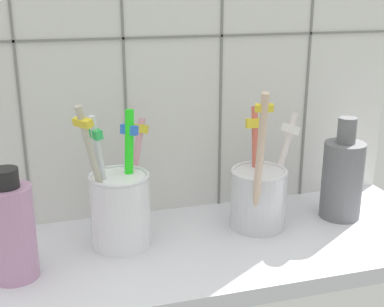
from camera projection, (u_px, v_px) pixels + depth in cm
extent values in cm
cube|color=silver|center=(198.00, 251.00, 62.81)|extent=(64.00, 22.00, 2.00)
cube|color=silver|center=(172.00, 60.00, 67.12)|extent=(64.00, 2.00, 45.00)
cube|color=gray|center=(16.00, 68.00, 61.01)|extent=(0.30, 0.20, 45.00)
cube|color=gray|center=(124.00, 63.00, 64.41)|extent=(0.30, 0.20, 45.00)
cube|color=gray|center=(221.00, 59.00, 67.82)|extent=(0.30, 0.20, 45.00)
cube|color=gray|center=(309.00, 56.00, 71.22)|extent=(0.30, 0.20, 45.00)
cube|color=gray|center=(174.00, 37.00, 65.17)|extent=(64.00, 0.20, 0.30)
cylinder|color=white|center=(121.00, 211.00, 61.23)|extent=(7.01, 7.01, 8.72)
torus|color=silver|center=(119.00, 176.00, 59.88)|extent=(7.16, 7.16, 0.50)
cylinder|color=#BAB6A2|center=(98.00, 179.00, 57.76)|extent=(4.58, 3.54, 17.63)
cube|color=yellow|center=(83.00, 122.00, 54.36)|extent=(2.23, 2.54, 1.01)
cylinder|color=silver|center=(104.00, 182.00, 59.14)|extent=(2.88, 1.75, 15.93)
cube|color=green|center=(95.00, 133.00, 56.89)|extent=(1.68, 2.33, 1.12)
cylinder|color=#27F823|center=(129.00, 176.00, 60.95)|extent=(2.37, 2.39, 15.92)
cube|color=blue|center=(129.00, 130.00, 59.60)|extent=(2.05, 2.03, 1.15)
cylinder|color=pink|center=(133.00, 177.00, 63.89)|extent=(4.40, 4.69, 14.01)
cube|color=yellow|center=(140.00, 128.00, 63.75)|extent=(2.10, 2.04, 1.17)
cylinder|color=silver|center=(258.00, 199.00, 66.09)|extent=(7.04, 7.04, 7.56)
torus|color=silver|center=(259.00, 171.00, 64.92)|extent=(7.18, 7.18, 0.50)
cylinder|color=#D66050|center=(255.00, 165.00, 66.49)|extent=(1.01, 3.18, 14.91)
cube|color=yellow|center=(255.00, 123.00, 65.57)|extent=(2.34, 1.17, 1.31)
cylinder|color=beige|center=(259.00, 167.00, 60.41)|extent=(1.92, 4.81, 18.47)
cube|color=yellow|center=(264.00, 108.00, 56.68)|extent=(2.12, 1.19, 0.94)
cylinder|color=silver|center=(280.00, 167.00, 66.89)|extent=(5.10, 2.33, 14.19)
cube|color=white|center=(290.00, 129.00, 66.11)|extent=(1.81, 2.65, 1.24)
cylinder|color=slate|center=(342.00, 180.00, 68.52)|extent=(5.35, 5.35, 10.33)
cylinder|color=slate|center=(347.00, 130.00, 66.40)|extent=(2.40, 2.40, 3.37)
cylinder|color=#C08BB6|center=(12.00, 233.00, 54.06)|extent=(4.95, 4.95, 10.22)
cylinder|color=black|center=(5.00, 178.00, 52.17)|extent=(2.72, 2.72, 2.00)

